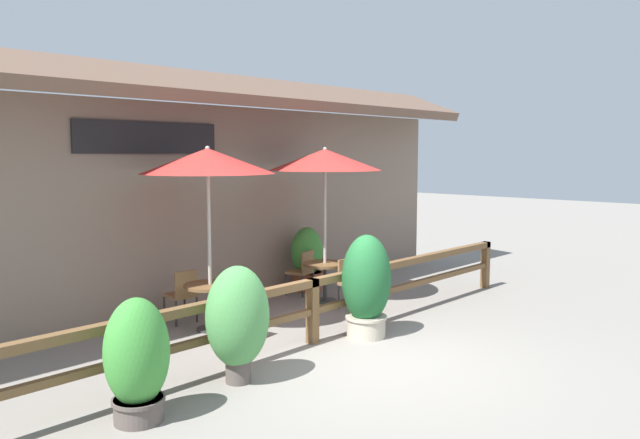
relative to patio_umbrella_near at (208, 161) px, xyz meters
name	(u,v)px	position (x,y,z in m)	size (l,w,h in m)	color
ground_plane	(369,359)	(0.58, -2.70, -2.63)	(60.00, 60.00, 0.00)	gray
building_facade	(186,187)	(0.58, 1.41, -0.46)	(14.28, 1.49, 4.23)	gray
patio_railing	(312,296)	(0.58, -1.65, -1.93)	(10.40, 0.14, 0.95)	brown
patio_umbrella_near	(208,161)	(0.00, 0.00, 0.00)	(2.06, 2.06, 2.86)	#B7B2A8
dining_table_near	(210,293)	(0.00, 0.00, -2.05)	(0.82, 0.82, 0.73)	brown
chair_near_streetside	(237,306)	(-0.01, -0.66, -2.13)	(0.49, 0.49, 0.87)	olive
chair_near_wallside	(182,293)	(-0.07, 0.66, -2.13)	(0.45, 0.45, 0.87)	olive
patio_umbrella_middle	(325,160)	(2.60, -0.04, 0.00)	(2.06, 2.06, 2.86)	#B7B2A8
dining_table_middle	(325,271)	(2.60, -0.04, -2.05)	(0.82, 0.82, 0.73)	brown
chair_middle_streetside	(351,281)	(2.55, -0.72, -2.13)	(0.43, 0.43, 0.87)	olive
chair_middle_wallside	(302,270)	(2.69, 0.63, -2.13)	(0.50, 0.50, 0.87)	olive
potted_plant_tall_tropical	(137,360)	(-2.56, -2.16, -1.97)	(0.68, 0.61, 1.30)	#564C47
potted_plant_corner_fern	(238,319)	(-1.15, -2.06, -1.84)	(0.80, 0.72, 1.42)	#564C47
potted_plant_small_flowering	(366,285)	(1.36, -2.01, -1.84)	(0.78, 0.71, 1.55)	#B7AD99
potted_plant_entrance_palm	(307,259)	(3.05, 0.85, -1.99)	(0.67, 0.64, 1.28)	#9E4C33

